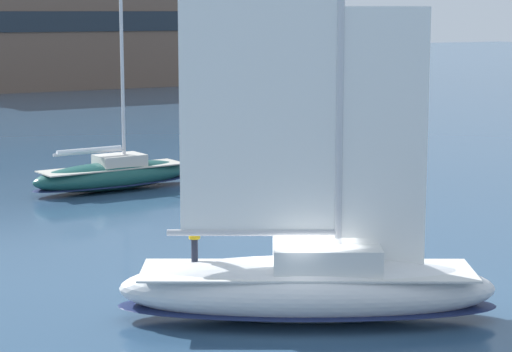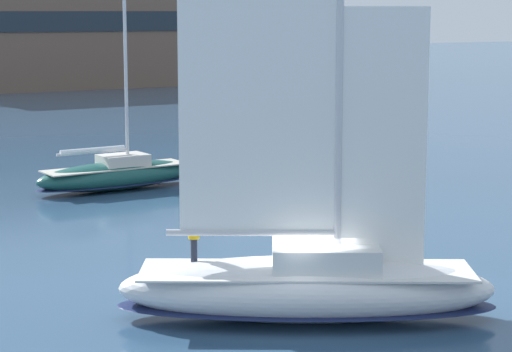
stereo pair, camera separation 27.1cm
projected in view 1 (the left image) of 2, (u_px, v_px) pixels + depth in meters
ground_plane at (307, 319)px, 29.75m from camera, size 400.00×400.00×0.00m
waterfront_building at (43, 24)px, 120.14m from camera, size 37.06×17.65×15.06m
sailboat_main at (308, 280)px, 29.56m from camera, size 11.34×8.46×15.52m
sailboat_moored_mid_channel at (113, 174)px, 51.17m from camera, size 8.85×3.01×11.97m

